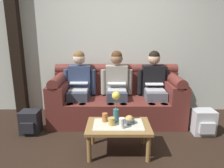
{
  "coord_description": "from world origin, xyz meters",
  "views": [
    {
      "loc": [
        -0.08,
        -2.26,
        1.5
      ],
      "look_at": [
        -0.07,
        0.91,
        0.71
      ],
      "focal_mm": 32.55,
      "sensor_mm": 36.0,
      "label": 1
    }
  ],
  "objects_px": {
    "person_middle": "(116,84)",
    "backpack_right": "(202,122)",
    "person_right": "(153,84)",
    "cup_near_right": "(104,117)",
    "cup_far_center": "(121,123)",
    "flower_vase": "(115,105)",
    "cup_near_left": "(111,121)",
    "couch": "(116,99)",
    "person_left": "(78,84)",
    "snack_bowl": "(128,120)",
    "coffee_table": "(117,129)",
    "backpack_left": "(29,122)"
  },
  "relations": [
    {
      "from": "cup_near_left",
      "to": "cup_far_center",
      "type": "distance_m",
      "value": 0.15
    },
    {
      "from": "flower_vase",
      "to": "cup_near_left",
      "type": "bearing_deg",
      "value": -117.83
    },
    {
      "from": "person_middle",
      "to": "person_right",
      "type": "xyz_separation_m",
      "value": [
        0.65,
        0.0,
        -0.0
      ]
    },
    {
      "from": "person_right",
      "to": "backpack_left",
      "type": "bearing_deg",
      "value": -164.78
    },
    {
      "from": "backpack_right",
      "to": "flower_vase",
      "type": "bearing_deg",
      "value": -162.12
    },
    {
      "from": "cup_near_left",
      "to": "backpack_left",
      "type": "relative_size",
      "value": 0.27
    },
    {
      "from": "coffee_table",
      "to": "cup_far_center",
      "type": "bearing_deg",
      "value": -70.47
    },
    {
      "from": "person_middle",
      "to": "cup_near_left",
      "type": "relative_size",
      "value": 12.39
    },
    {
      "from": "cup_near_left",
      "to": "cup_near_right",
      "type": "xyz_separation_m",
      "value": [
        -0.09,
        0.11,
        0.01
      ]
    },
    {
      "from": "person_middle",
      "to": "cup_far_center",
      "type": "height_order",
      "value": "person_middle"
    },
    {
      "from": "couch",
      "to": "person_left",
      "type": "relative_size",
      "value": 1.82
    },
    {
      "from": "person_middle",
      "to": "backpack_right",
      "type": "bearing_deg",
      "value": -22.82
    },
    {
      "from": "person_left",
      "to": "coffee_table",
      "type": "height_order",
      "value": "person_left"
    },
    {
      "from": "cup_near_right",
      "to": "person_middle",
      "type": "bearing_deg",
      "value": 80.03
    },
    {
      "from": "coffee_table",
      "to": "flower_vase",
      "type": "bearing_deg",
      "value": 112.15
    },
    {
      "from": "cup_far_center",
      "to": "backpack_left",
      "type": "xyz_separation_m",
      "value": [
        -1.38,
        0.63,
        -0.28
      ]
    },
    {
      "from": "flower_vase",
      "to": "backpack_right",
      "type": "height_order",
      "value": "flower_vase"
    },
    {
      "from": "couch",
      "to": "person_right",
      "type": "height_order",
      "value": "person_right"
    },
    {
      "from": "flower_vase",
      "to": "person_middle",
      "type": "bearing_deg",
      "value": 88.26
    },
    {
      "from": "person_middle",
      "to": "coffee_table",
      "type": "height_order",
      "value": "person_middle"
    },
    {
      "from": "cup_far_center",
      "to": "backpack_right",
      "type": "distance_m",
      "value": 1.45
    },
    {
      "from": "couch",
      "to": "snack_bowl",
      "type": "relative_size",
      "value": 16.87
    },
    {
      "from": "flower_vase",
      "to": "snack_bowl",
      "type": "distance_m",
      "value": 0.26
    },
    {
      "from": "person_middle",
      "to": "person_left",
      "type": "bearing_deg",
      "value": -179.99
    },
    {
      "from": "cup_near_right",
      "to": "cup_far_center",
      "type": "height_order",
      "value": "cup_far_center"
    },
    {
      "from": "cup_near_right",
      "to": "cup_far_center",
      "type": "xyz_separation_m",
      "value": [
        0.21,
        -0.19,
        0.01
      ]
    },
    {
      "from": "person_left",
      "to": "cup_near_left",
      "type": "distance_m",
      "value": 1.25
    },
    {
      "from": "backpack_right",
      "to": "cup_far_center",
      "type": "bearing_deg",
      "value": -154.25
    },
    {
      "from": "couch",
      "to": "flower_vase",
      "type": "distance_m",
      "value": 1.03
    },
    {
      "from": "person_right",
      "to": "cup_near_right",
      "type": "xyz_separation_m",
      "value": [
        -0.82,
        -0.99,
        -0.21
      ]
    },
    {
      "from": "snack_bowl",
      "to": "backpack_left",
      "type": "bearing_deg",
      "value": 161.41
    },
    {
      "from": "person_middle",
      "to": "coffee_table",
      "type": "relative_size",
      "value": 1.51
    },
    {
      "from": "coffee_table",
      "to": "person_right",
      "type": "bearing_deg",
      "value": 58.53
    },
    {
      "from": "flower_vase",
      "to": "snack_bowl",
      "type": "height_order",
      "value": "flower_vase"
    },
    {
      "from": "person_left",
      "to": "person_right",
      "type": "xyz_separation_m",
      "value": [
        1.3,
        0.0,
        -0.0
      ]
    },
    {
      "from": "person_left",
      "to": "cup_near_left",
      "type": "bearing_deg",
      "value": -62.64
    },
    {
      "from": "coffee_table",
      "to": "cup_near_left",
      "type": "height_order",
      "value": "cup_near_left"
    },
    {
      "from": "person_right",
      "to": "cup_near_right",
      "type": "bearing_deg",
      "value": -129.93
    },
    {
      "from": "backpack_right",
      "to": "backpack_left",
      "type": "height_order",
      "value": "backpack_right"
    },
    {
      "from": "cup_near_right",
      "to": "backpack_right",
      "type": "height_order",
      "value": "cup_near_right"
    },
    {
      "from": "person_right",
      "to": "cup_near_right",
      "type": "height_order",
      "value": "person_right"
    },
    {
      "from": "person_left",
      "to": "flower_vase",
      "type": "distance_m",
      "value": 1.17
    },
    {
      "from": "person_right",
      "to": "backpack_left",
      "type": "height_order",
      "value": "person_right"
    },
    {
      "from": "person_left",
      "to": "cup_near_right",
      "type": "relative_size",
      "value": 10.87
    },
    {
      "from": "snack_bowl",
      "to": "person_right",
      "type": "bearing_deg",
      "value": 63.75
    },
    {
      "from": "person_left",
      "to": "flower_vase",
      "type": "bearing_deg",
      "value": -57.89
    },
    {
      "from": "person_left",
      "to": "backpack_left",
      "type": "distance_m",
      "value": 1.0
    },
    {
      "from": "snack_bowl",
      "to": "cup_near_right",
      "type": "relative_size",
      "value": 1.17
    },
    {
      "from": "person_middle",
      "to": "coffee_table",
      "type": "distance_m",
      "value": 1.11
    },
    {
      "from": "snack_bowl",
      "to": "backpack_left",
      "type": "distance_m",
      "value": 1.58
    }
  ]
}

